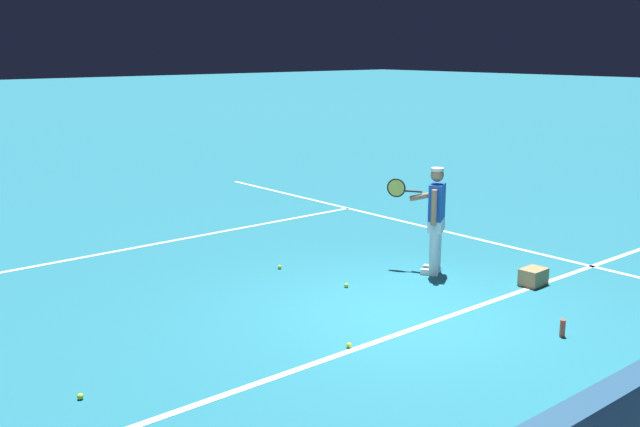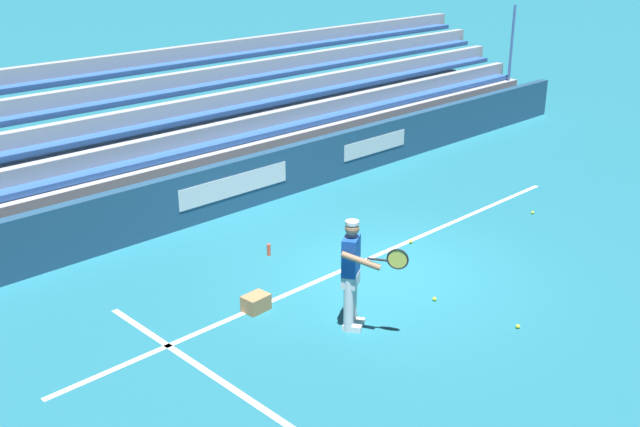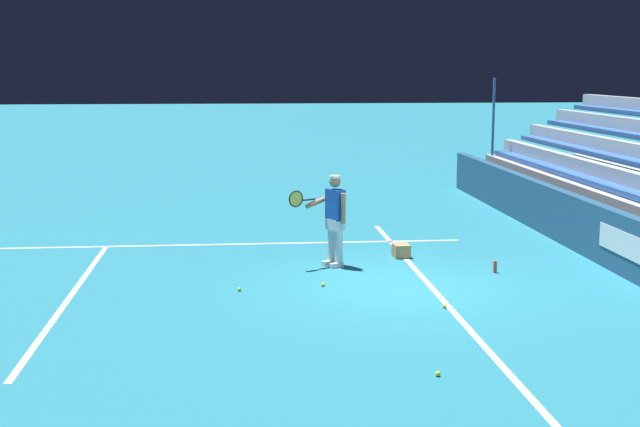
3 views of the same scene
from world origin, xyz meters
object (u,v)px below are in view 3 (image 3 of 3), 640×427
object	(u,v)px
tennis_ball_far_left	(239,289)
ball_box_cardboard	(401,251)
water_bottle	(495,267)
tennis_ball_toward_net	(445,306)
tennis_ball_midcourt	(323,285)
tennis_player	(334,219)
tennis_ball_near_player	(438,374)

from	to	relation	value
tennis_ball_far_left	ball_box_cardboard	bearing A→B (deg)	-52.56
ball_box_cardboard	water_bottle	xyz separation A→B (m)	(-1.51, -1.45, -0.02)
ball_box_cardboard	water_bottle	world-z (taller)	ball_box_cardboard
tennis_ball_far_left	tennis_ball_toward_net	world-z (taller)	same
ball_box_cardboard	tennis_ball_toward_net	bearing A→B (deg)	179.69
tennis_ball_midcourt	water_bottle	xyz separation A→B (m)	(0.74, -3.22, 0.08)
ball_box_cardboard	water_bottle	size ratio (longest dim) A/B	1.82
tennis_player	water_bottle	bearing A→B (deg)	-106.05
tennis_ball_near_player	tennis_ball_midcourt	bearing A→B (deg)	11.64
tennis_ball_midcourt	water_bottle	bearing A→B (deg)	-76.98
tennis_ball_near_player	ball_box_cardboard	bearing A→B (deg)	-6.86
ball_box_cardboard	tennis_ball_midcourt	size ratio (longest dim) A/B	6.06
tennis_ball_near_player	water_bottle	world-z (taller)	water_bottle
tennis_ball_near_player	tennis_ball_midcourt	size ratio (longest dim) A/B	1.00
tennis_ball_far_left	water_bottle	size ratio (longest dim) A/B	0.30
tennis_ball_far_left	water_bottle	distance (m)	4.73
tennis_player	tennis_ball_far_left	distance (m)	2.64
tennis_ball_near_player	tennis_ball_midcourt	world-z (taller)	same
tennis_ball_midcourt	tennis_ball_near_player	bearing A→B (deg)	-168.36
tennis_ball_far_left	tennis_ball_near_player	bearing A→B (deg)	-151.73
tennis_player	tennis_ball_far_left	world-z (taller)	tennis_player
ball_box_cardboard	tennis_ball_toward_net	xyz separation A→B (m)	(-3.80, 0.02, -0.10)
tennis_player	tennis_ball_midcourt	world-z (taller)	tennis_player
tennis_ball_near_player	water_bottle	size ratio (longest dim) A/B	0.30
ball_box_cardboard	tennis_ball_midcourt	bearing A→B (deg)	141.92
water_bottle	tennis_ball_midcourt	bearing A→B (deg)	103.02
ball_box_cardboard	tennis_ball_toward_net	world-z (taller)	ball_box_cardboard
tennis_ball_near_player	tennis_ball_toward_net	xyz separation A→B (m)	(3.04, -0.80, 0.00)
tennis_ball_toward_net	water_bottle	size ratio (longest dim) A/B	0.30
tennis_ball_far_left	tennis_ball_toward_net	size ratio (longest dim) A/B	1.00
tennis_ball_far_left	tennis_ball_toward_net	xyz separation A→B (m)	(-1.36, -3.17, 0.00)
tennis_ball_near_player	tennis_ball_toward_net	size ratio (longest dim) A/B	1.00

